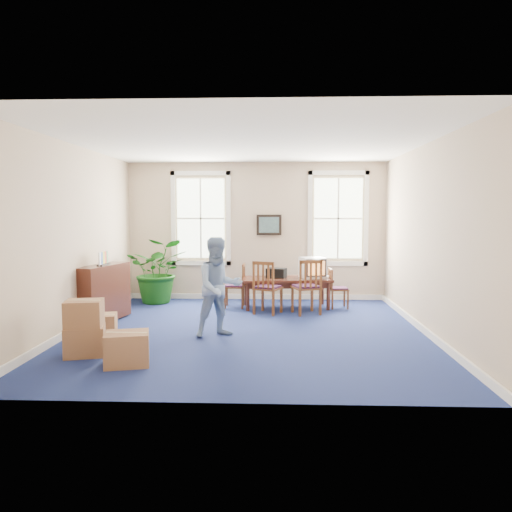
{
  "coord_description": "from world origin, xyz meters",
  "views": [
    {
      "loc": [
        0.46,
        -8.42,
        2.04
      ],
      "look_at": [
        0.1,
        0.6,
        1.25
      ],
      "focal_mm": 35.0,
      "sensor_mm": 36.0,
      "label": 1
    }
  ],
  "objects_px": {
    "man": "(219,287)",
    "potted_plant": "(159,271)",
    "crt_tv": "(312,268)",
    "chair_near_left": "(268,287)",
    "credenza": "(103,294)",
    "conference_table": "(286,293)",
    "cardboard_boxes": "(102,325)"
  },
  "relations": [
    {
      "from": "crt_tv",
      "to": "man",
      "type": "distance_m",
      "value": 3.1
    },
    {
      "from": "crt_tv",
      "to": "potted_plant",
      "type": "xyz_separation_m",
      "value": [
        -3.43,
        0.43,
        -0.13
      ]
    },
    {
      "from": "man",
      "to": "potted_plant",
      "type": "bearing_deg",
      "value": 94.02
    },
    {
      "from": "man",
      "to": "cardboard_boxes",
      "type": "distance_m",
      "value": 1.96
    },
    {
      "from": "chair_near_left",
      "to": "credenza",
      "type": "relative_size",
      "value": 0.81
    },
    {
      "from": "crt_tv",
      "to": "credenza",
      "type": "height_order",
      "value": "crt_tv"
    },
    {
      "from": "crt_tv",
      "to": "chair_near_left",
      "type": "height_order",
      "value": "crt_tv"
    },
    {
      "from": "conference_table",
      "to": "credenza",
      "type": "xyz_separation_m",
      "value": [
        -3.44,
        -1.53,
        0.2
      ]
    },
    {
      "from": "conference_table",
      "to": "cardboard_boxes",
      "type": "height_order",
      "value": "cardboard_boxes"
    },
    {
      "from": "crt_tv",
      "to": "credenza",
      "type": "xyz_separation_m",
      "value": [
        -4.0,
        -1.58,
        -0.34
      ]
    },
    {
      "from": "conference_table",
      "to": "man",
      "type": "bearing_deg",
      "value": -120.33
    },
    {
      "from": "crt_tv",
      "to": "credenza",
      "type": "bearing_deg",
      "value": -174.82
    },
    {
      "from": "crt_tv",
      "to": "potted_plant",
      "type": "distance_m",
      "value": 3.46
    },
    {
      "from": "chair_near_left",
      "to": "cardboard_boxes",
      "type": "height_order",
      "value": "chair_near_left"
    },
    {
      "from": "cardboard_boxes",
      "to": "potted_plant",
      "type": "bearing_deg",
      "value": 91.81
    },
    {
      "from": "conference_table",
      "to": "potted_plant",
      "type": "relative_size",
      "value": 1.29
    },
    {
      "from": "cardboard_boxes",
      "to": "conference_table",
      "type": "bearing_deg",
      "value": 52.82
    },
    {
      "from": "conference_table",
      "to": "crt_tv",
      "type": "height_order",
      "value": "crt_tv"
    },
    {
      "from": "man",
      "to": "potted_plant",
      "type": "distance_m",
      "value": 3.46
    },
    {
      "from": "chair_near_left",
      "to": "man",
      "type": "xyz_separation_m",
      "value": [
        -0.77,
        -1.89,
        0.28
      ]
    },
    {
      "from": "chair_near_left",
      "to": "cardboard_boxes",
      "type": "distance_m",
      "value": 3.79
    },
    {
      "from": "conference_table",
      "to": "potted_plant",
      "type": "xyz_separation_m",
      "value": [
        -2.87,
        0.48,
        0.41
      ]
    },
    {
      "from": "conference_table",
      "to": "crt_tv",
      "type": "bearing_deg",
      "value": -1.3
    },
    {
      "from": "chair_near_left",
      "to": "potted_plant",
      "type": "xyz_separation_m",
      "value": [
        -2.48,
        1.12,
        0.19
      ]
    },
    {
      "from": "conference_table",
      "to": "chair_near_left",
      "type": "bearing_deg",
      "value": -126.67
    },
    {
      "from": "cardboard_boxes",
      "to": "man",
      "type": "bearing_deg",
      "value": 34.4
    },
    {
      "from": "conference_table",
      "to": "credenza",
      "type": "height_order",
      "value": "credenza"
    },
    {
      "from": "man",
      "to": "credenza",
      "type": "distance_m",
      "value": 2.5
    },
    {
      "from": "crt_tv",
      "to": "man",
      "type": "relative_size",
      "value": 0.32
    },
    {
      "from": "chair_near_left",
      "to": "crt_tv",
      "type": "bearing_deg",
      "value": -121.04
    },
    {
      "from": "chair_near_left",
      "to": "man",
      "type": "relative_size",
      "value": 0.66
    },
    {
      "from": "crt_tv",
      "to": "credenza",
      "type": "distance_m",
      "value": 4.31
    }
  ]
}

